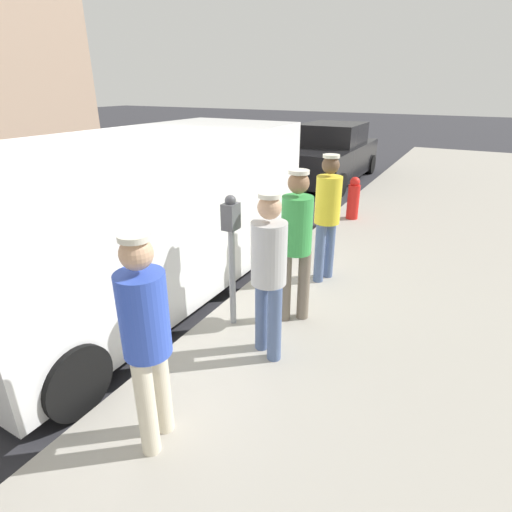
% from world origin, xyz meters
% --- Properties ---
extents(ground_plane, '(80.00, 80.00, 0.00)m').
position_xyz_m(ground_plane, '(0.00, 0.00, 0.00)').
color(ground_plane, '#2D2D33').
extents(sidewalk_slab, '(5.00, 32.00, 0.15)m').
position_xyz_m(sidewalk_slab, '(3.50, 0.00, 0.07)').
color(sidewalk_slab, '#9E998E').
rests_on(sidewalk_slab, ground).
extents(parking_meter_near, '(0.14, 0.18, 1.52)m').
position_xyz_m(parking_meter_near, '(1.35, -0.04, 1.18)').
color(parking_meter_near, gray).
rests_on(parking_meter_near, sidewalk_slab).
extents(pedestrian_in_blue, '(0.34, 0.36, 1.71)m').
position_xyz_m(pedestrian_in_blue, '(1.71, -1.77, 1.13)').
color(pedestrian_in_blue, beige).
rests_on(pedestrian_in_blue, sidewalk_slab).
extents(pedestrian_in_green, '(0.34, 0.34, 1.76)m').
position_xyz_m(pedestrian_in_green, '(1.93, 0.38, 1.16)').
color(pedestrian_in_green, '#726656').
rests_on(pedestrian_in_green, sidewalk_slab).
extents(pedestrian_in_gray, '(0.34, 0.34, 1.69)m').
position_xyz_m(pedestrian_in_gray, '(1.97, -0.37, 1.12)').
color(pedestrian_in_gray, '#4C608C').
rests_on(pedestrian_in_gray, sidewalk_slab).
extents(pedestrian_in_yellow, '(0.34, 0.35, 1.74)m').
position_xyz_m(pedestrian_in_yellow, '(1.88, 1.56, 1.15)').
color(pedestrian_in_yellow, '#4C608C').
rests_on(pedestrian_in_yellow, sidewalk_slab).
extents(parked_van, '(2.21, 5.24, 2.15)m').
position_xyz_m(parked_van, '(-0.15, 0.29, 1.15)').
color(parked_van, white).
rests_on(parked_van, ground).
extents(parked_sedan_ahead, '(1.96, 4.41, 1.65)m').
position_xyz_m(parked_sedan_ahead, '(-0.37, 8.42, 0.75)').
color(parked_sedan_ahead, black).
rests_on(parked_sedan_ahead, ground).
extents(fire_hydrant, '(0.24, 0.24, 0.86)m').
position_xyz_m(fire_hydrant, '(1.45, 4.53, 0.57)').
color(fire_hydrant, red).
rests_on(fire_hydrant, sidewalk_slab).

